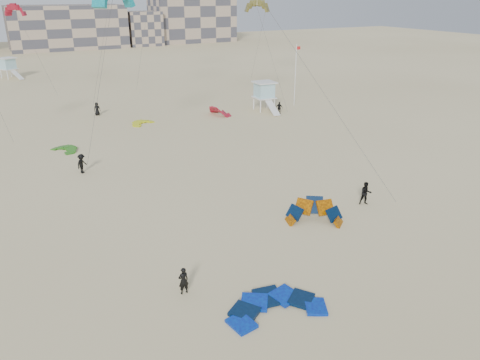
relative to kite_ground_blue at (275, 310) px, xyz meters
name	(u,v)px	position (x,y,z in m)	size (l,w,h in m)	color
ground	(256,283)	(0.34, 2.63, 0.00)	(320.00, 320.00, 0.00)	beige
kite_ground_blue	(275,310)	(0.00, 0.00, 0.00)	(4.83, 5.04, 0.56)	#0042BD
kite_ground_orange	(314,222)	(7.84, 7.39, 0.00)	(4.19, 3.09, 2.79)	orange
kite_ground_green	(65,151)	(-5.74, 33.04, 0.00)	(2.89, 3.04, 0.62)	#3B7F1D
kite_ground_red_far	(220,115)	(15.34, 39.41, 0.00)	(3.58, 3.14, 2.03)	#AF1631
kite_ground_yellow	(142,124)	(4.63, 39.73, 0.00)	(2.91, 3.04, 0.57)	yellow
kitesurfer_main	(183,281)	(-3.73, 3.65, 0.82)	(0.59, 0.39, 1.63)	black
kitesurfer_b	(366,193)	(13.21, 8.04, 0.93)	(0.91, 0.71, 1.86)	black
kitesurfer_c	(82,164)	(-5.26, 25.44, 0.91)	(1.18, 0.68, 1.83)	black
kitesurfer_d	(279,108)	(22.78, 36.06, 0.85)	(0.99, 0.41, 1.70)	black
kitesurfer_e	(97,109)	(0.56, 46.92, 0.88)	(0.86, 0.56, 1.76)	black
kitesurfer_f	(265,86)	(29.32, 51.08, 0.81)	(1.50, 0.48, 1.62)	black
kite_fly_olive	(257,7)	(20.94, 39.35, 13.70)	(4.23, 8.44, 13.98)	brown
kite_fly_red	(15,11)	(-6.70, 61.16, 12.99)	(6.00, 5.70, 13.18)	#AF1631
lifeguard_tower_near	(264,96)	(22.05, 38.94, 1.99)	(3.00, 5.56, 4.02)	white
lifeguard_tower_far	(8,68)	(-8.30, 84.36, 1.93)	(3.76, 5.86, 3.90)	white
flagpole	(295,74)	(27.57, 39.58, 4.56)	(0.71, 0.11, 8.73)	white
condo_mid	(67,27)	(10.34, 132.63, 6.00)	(32.00, 16.00, 12.00)	tan
condo_east	(192,16)	(50.34, 134.63, 8.00)	(26.00, 14.00, 16.00)	tan
condo_fill_right	(143,28)	(32.34, 130.63, 5.00)	(10.00, 10.00, 10.00)	tan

